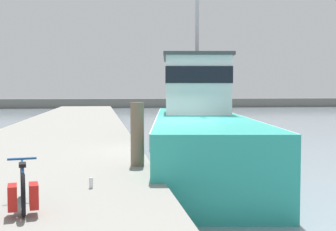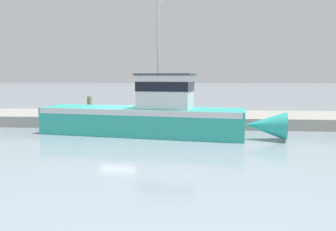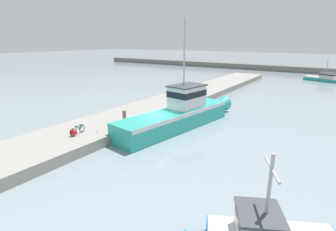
{
  "view_description": "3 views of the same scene",
  "coord_description": "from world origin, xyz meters",
  "px_view_note": "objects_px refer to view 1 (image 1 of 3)",
  "views": [
    {
      "loc": [
        -2.34,
        -12.21,
        2.52
      ],
      "look_at": [
        -0.66,
        -1.77,
        1.94
      ],
      "focal_mm": 45.0,
      "sensor_mm": 36.0,
      "label": 1
    },
    {
      "loc": [
        21.52,
        5.05,
        3.74
      ],
      "look_at": [
        -0.09,
        3.32,
        1.13
      ],
      "focal_mm": 35.0,
      "sensor_mm": 36.0,
      "label": 2
    },
    {
      "loc": [
        13.3,
        -18.03,
        8.01
      ],
      "look_at": [
        0.51,
        1.13,
        1.31
      ],
      "focal_mm": 28.0,
      "sensor_mm": 36.0,
      "label": 3
    }
  ],
  "objects_px": {
    "fishing_boat_main": "(197,125)",
    "mooring_post": "(137,134)",
    "boat_blue_far": "(197,106)",
    "water_bottle_by_bike": "(91,183)",
    "bicycle_touring": "(23,189)"
  },
  "relations": [
    {
      "from": "fishing_boat_main",
      "to": "water_bottle_by_bike",
      "type": "bearing_deg",
      "value": -107.86
    },
    {
      "from": "water_bottle_by_bike",
      "to": "fishing_boat_main",
      "type": "bearing_deg",
      "value": 63.16
    },
    {
      "from": "boat_blue_far",
      "to": "bicycle_touring",
      "type": "bearing_deg",
      "value": 1.95
    },
    {
      "from": "boat_blue_far",
      "to": "bicycle_touring",
      "type": "xyz_separation_m",
      "value": [
        -13.82,
        -48.24,
        0.42
      ]
    },
    {
      "from": "bicycle_touring",
      "to": "mooring_post",
      "type": "xyz_separation_m",
      "value": [
        1.96,
        3.45,
        0.43
      ]
    },
    {
      "from": "fishing_boat_main",
      "to": "water_bottle_by_bike",
      "type": "height_order",
      "value": "fishing_boat_main"
    },
    {
      "from": "fishing_boat_main",
      "to": "boat_blue_far",
      "type": "bearing_deg",
      "value": 85.87
    },
    {
      "from": "fishing_boat_main",
      "to": "boat_blue_far",
      "type": "distance_m",
      "value": 40.91
    },
    {
      "from": "fishing_boat_main",
      "to": "mooring_post",
      "type": "xyz_separation_m",
      "value": [
        -2.59,
        -4.95,
        0.19
      ]
    },
    {
      "from": "bicycle_touring",
      "to": "boat_blue_far",
      "type": "bearing_deg",
      "value": 63.44
    },
    {
      "from": "boat_blue_far",
      "to": "mooring_post",
      "type": "bearing_deg",
      "value": 3.1
    },
    {
      "from": "mooring_post",
      "to": "water_bottle_by_bike",
      "type": "relative_size",
      "value": 7.7
    },
    {
      "from": "fishing_boat_main",
      "to": "boat_blue_far",
      "type": "xyz_separation_m",
      "value": [
        9.28,
        39.84,
        -0.65
      ]
    },
    {
      "from": "boat_blue_far",
      "to": "mooring_post",
      "type": "xyz_separation_m",
      "value": [
        -11.86,
        -44.79,
        0.85
      ]
    },
    {
      "from": "bicycle_touring",
      "to": "mooring_post",
      "type": "relative_size",
      "value": 1.1
    }
  ]
}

